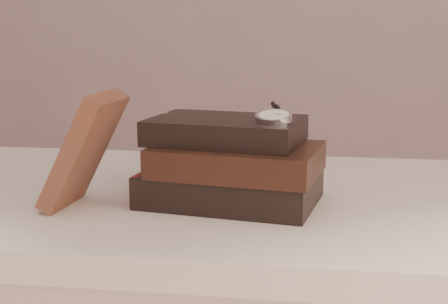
# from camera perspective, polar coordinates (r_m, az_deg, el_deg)

# --- Properties ---
(table) EXTENTS (1.00, 0.60, 0.75)m
(table) POSITION_cam_1_polar(r_m,az_deg,el_deg) (1.05, -3.69, -8.28)
(table) COLOR beige
(table) RESTS_ON ground
(book_stack) EXTENTS (0.27, 0.21, 0.12)m
(book_stack) POSITION_cam_1_polar(r_m,az_deg,el_deg) (0.94, 0.69, -1.06)
(book_stack) COLOR black
(book_stack) RESTS_ON table
(journal) EXTENTS (0.11, 0.12, 0.17)m
(journal) POSITION_cam_1_polar(r_m,az_deg,el_deg) (0.93, -12.26, 0.14)
(journal) COLOR #44251A
(journal) RESTS_ON table
(pocket_watch) EXTENTS (0.06, 0.16, 0.02)m
(pocket_watch) POSITION_cam_1_polar(r_m,az_deg,el_deg) (0.90, 4.43, 3.16)
(pocket_watch) COLOR silver
(pocket_watch) RESTS_ON book_stack
(eyeglasses) EXTENTS (0.12, 0.13, 0.05)m
(eyeglasses) POSITION_cam_1_polar(r_m,az_deg,el_deg) (1.04, -2.63, 0.88)
(eyeglasses) COLOR silver
(eyeglasses) RESTS_ON book_stack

